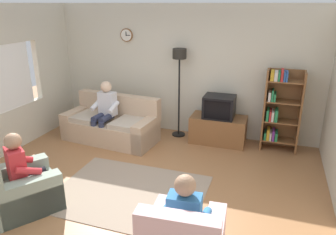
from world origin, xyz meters
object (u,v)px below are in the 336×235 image
object	(u,v)px
armchair_near_window	(21,189)
person_in_left_armchair	(24,167)
couch	(111,125)
person_on_couch	(105,109)
bookshelf	(279,109)
floor_lamp	(179,69)
person_in_right_armchair	(186,215)
tv_stand	(218,130)
tv	(219,107)

from	to	relation	value
armchair_near_window	person_in_left_armchair	bearing A→B (deg)	55.23
couch	person_on_couch	distance (m)	0.41
bookshelf	armchair_near_window	distance (m)	4.59
couch	armchair_near_window	world-z (taller)	same
floor_lamp	person_in_right_armchair	world-z (taller)	floor_lamp
person_in_left_armchair	bookshelf	bearing A→B (deg)	43.86
couch	tv_stand	xyz separation A→B (m)	(2.12, 0.57, -0.04)
couch	person_on_couch	xyz separation A→B (m)	(-0.07, -0.11, 0.39)
tv	tv_stand	bearing A→B (deg)	90.00
tv	floor_lamp	xyz separation A→B (m)	(-0.87, 0.12, 0.68)
person_in_right_armchair	tv	bearing A→B (deg)	94.31
person_on_couch	person_in_right_armchair	size ratio (longest dim) A/B	1.11
tv_stand	bookshelf	world-z (taller)	bookshelf
couch	floor_lamp	distance (m)	1.82
person_in_right_armchair	person_in_left_armchair	bearing A→B (deg)	172.80
couch	bookshelf	distance (m)	3.34
floor_lamp	person_in_right_armchair	size ratio (longest dim) A/B	1.65
person_on_couch	tv_stand	bearing A→B (deg)	17.28
floor_lamp	armchair_near_window	xyz separation A→B (m)	(-1.29, -3.20, -1.16)
person_in_right_armchair	bookshelf	bearing A→B (deg)	75.57
couch	armchair_near_window	xyz separation A→B (m)	(-0.04, -2.53, -0.02)
person_on_couch	person_in_left_armchair	distance (m)	2.35
tv_stand	armchair_near_window	world-z (taller)	armchair_near_window
person_on_couch	bookshelf	bearing A→B (deg)	12.79
tv	armchair_near_window	bearing A→B (deg)	-124.97
bookshelf	person_in_left_armchair	world-z (taller)	bookshelf
couch	floor_lamp	world-z (taller)	floor_lamp
bookshelf	armchair_near_window	xyz separation A→B (m)	(-3.28, -3.17, -0.52)
couch	bookshelf	world-z (taller)	bookshelf
tv_stand	bookshelf	distance (m)	1.25
tv	floor_lamp	distance (m)	1.11
person_in_right_armchair	tv_stand	bearing A→B (deg)	94.28
person_on_couch	person_in_left_armchair	xyz separation A→B (m)	(0.08, -2.35, -0.09)
bookshelf	person_on_couch	world-z (taller)	bookshelf
floor_lamp	person_in_left_armchair	xyz separation A→B (m)	(-1.23, -3.13, -0.85)
armchair_near_window	person_in_left_armchair	size ratio (longest dim) A/B	1.05
tv_stand	floor_lamp	bearing A→B (deg)	173.48
bookshelf	person_in_right_armchair	size ratio (longest dim) A/B	1.40
armchair_near_window	person_on_couch	world-z (taller)	person_on_couch
tv_stand	person_on_couch	bearing A→B (deg)	-162.72
person_in_left_armchair	person_in_right_armchair	size ratio (longest dim) A/B	1.00
tv_stand	bookshelf	bearing A→B (deg)	3.62
couch	person_in_right_armchair	world-z (taller)	person_in_right_armchair
floor_lamp	person_on_couch	xyz separation A→B (m)	(-1.32, -0.78, -0.75)
bookshelf	person_on_couch	size ratio (longest dim) A/B	1.27
tv_stand	armchair_near_window	size ratio (longest dim) A/B	0.93
bookshelf	person_in_left_armchair	size ratio (longest dim) A/B	1.40
bookshelf	person_in_left_armchair	distance (m)	4.48
person_in_right_armchair	couch	bearing A→B (deg)	130.66
bookshelf	person_on_couch	xyz separation A→B (m)	(-3.31, -0.75, -0.11)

